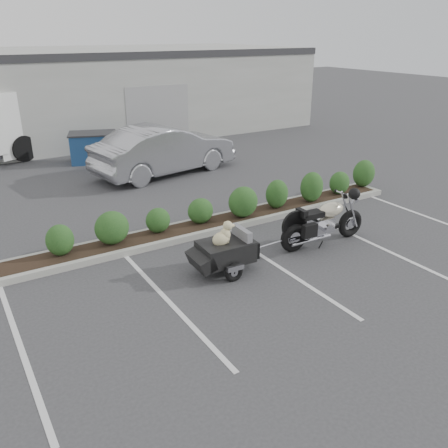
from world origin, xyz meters
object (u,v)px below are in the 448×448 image
pet_trailer (225,251)px  sedan (165,150)px  dumpster (93,147)px  motorcycle (324,222)px

pet_trailer → sedan: 7.92m
pet_trailer → dumpster: size_ratio=0.95×
pet_trailer → sedan: size_ratio=0.37×
sedan → dumpster: bearing=20.0°
motorcycle → dumpster: motorcycle is taller
motorcycle → pet_trailer: bearing=-178.5°
motorcycle → pet_trailer: (-2.79, 0.03, -0.07)m
dumpster → motorcycle: bearing=-57.9°
motorcycle → dumpster: (-2.37, 10.57, 0.02)m
motorcycle → sedan: (-0.64, 7.64, 0.30)m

